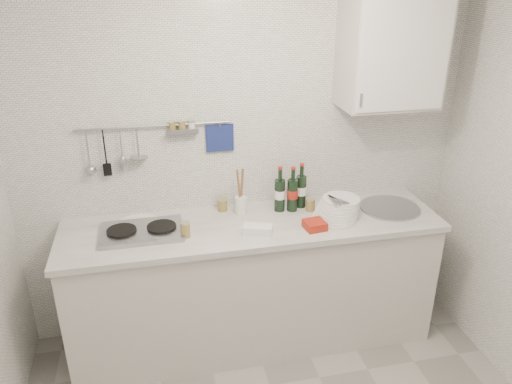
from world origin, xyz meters
TOP-DOWN VIEW (x-y plane):
  - back_wall at (0.00, 1.40)m, footprint 3.00×0.02m
  - counter at (0.01, 1.10)m, footprint 2.44×0.64m
  - wall_rail at (-0.60, 1.37)m, footprint 0.98×0.09m
  - wall_cabinet at (0.90, 1.22)m, footprint 0.60×0.38m
  - plate_stack_hob at (-0.72, 1.18)m, footprint 0.31×0.31m
  - plate_stack_sink at (0.55, 1.05)m, footprint 0.32×0.30m
  - wine_bottles at (0.29, 1.24)m, footprint 0.23×0.12m
  - butter_dish at (-0.00, 0.95)m, footprint 0.20×0.14m
  - strawberry_punnet at (0.36, 0.94)m, footprint 0.14×0.14m
  - utensil_crock at (-0.05, 1.25)m, footprint 0.08×0.08m
  - jar_a at (-0.16, 1.32)m, footprint 0.07×0.07m
  - jar_b at (0.57, 1.25)m, footprint 0.06×0.06m
  - jar_c at (0.41, 1.19)m, footprint 0.06×0.06m
  - jar_d at (-0.44, 1.01)m, footprint 0.06×0.06m

SIDE VIEW (x-z plane):
  - counter at x=0.01m, z-range -0.05..0.92m
  - plate_stack_hob at x=-0.72m, z-range 0.92..0.95m
  - strawberry_punnet at x=0.36m, z-range 0.92..0.97m
  - butter_dish at x=0.00m, z-range 0.92..0.97m
  - jar_b at x=0.57m, z-range 0.92..0.99m
  - jar_c at x=0.41m, z-range 0.92..1.01m
  - jar_a at x=-0.16m, z-range 0.92..1.01m
  - jar_d at x=-0.44m, z-range 0.92..1.02m
  - plate_stack_sink at x=0.55m, z-range 0.91..1.05m
  - utensil_crock at x=-0.05m, z-range 0.83..1.16m
  - wine_bottles at x=0.29m, z-range 0.92..1.23m
  - back_wall at x=0.00m, z-range 0.00..2.50m
  - wall_rail at x=-0.60m, z-range 1.26..1.60m
  - wall_cabinet at x=0.90m, z-range 1.60..2.30m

